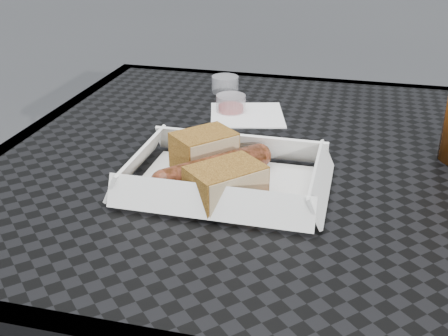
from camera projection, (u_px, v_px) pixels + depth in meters
name	position (u px, v px, depth m)	size (l,w,h in m)	color
patio_table	(273.00, 202.00, 0.83)	(0.80, 0.80, 0.74)	black
food_tray	(226.00, 185.00, 0.71)	(0.22, 0.15, 0.00)	white
bratwurst	(214.00, 168.00, 0.71)	(0.13, 0.14, 0.03)	maroon
bread_near	(204.00, 150.00, 0.74)	(0.08, 0.05, 0.05)	olive
bread_far	(226.00, 184.00, 0.66)	(0.09, 0.06, 0.04)	olive
veg_garnish	(266.00, 207.00, 0.65)	(0.03, 0.03, 0.00)	#FB5C0A
napkin	(247.00, 115.00, 0.94)	(0.12, 0.12, 0.00)	white
condiment_cup_sauce	(231.00, 104.00, 0.95)	(0.05, 0.05, 0.03)	maroon
condiment_cup_empty	(225.00, 84.00, 1.05)	(0.05, 0.05, 0.03)	silver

